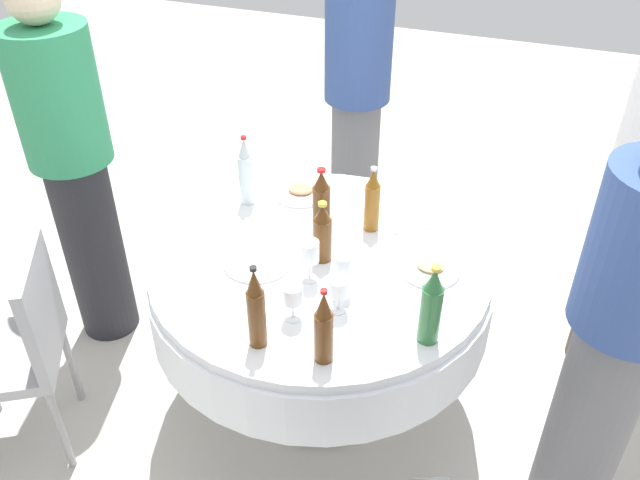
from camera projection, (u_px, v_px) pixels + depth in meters
name	position (u px, v px, depth m)	size (l,w,h in m)	color
ground_plane	(320.00, 394.00, 2.86)	(10.00, 10.00, 0.00)	#B7B2A8
dining_table	(320.00, 289.00, 2.52)	(1.29, 1.29, 0.74)	white
bottle_brown_right	(256.00, 309.00, 1.99)	(0.06, 0.06, 0.30)	#593314
bottle_brown_south	(324.00, 328.00, 1.94)	(0.06, 0.06, 0.27)	#593314
bottle_brown_front	(322.00, 234.00, 2.36)	(0.07, 0.07, 0.24)	#593314
bottle_clear_rear	(246.00, 172.00, 2.67)	(0.06, 0.06, 0.30)	silver
bottle_green_left	(431.00, 307.00, 2.01)	(0.07, 0.07, 0.29)	#2D6B38
bottle_amber_west	(372.00, 201.00, 2.52)	(0.06, 0.06, 0.27)	#8C5619
bottle_brown_north	(321.00, 207.00, 2.46)	(0.07, 0.07, 0.30)	#593314
wine_glass_rear	(309.00, 253.00, 2.27)	(0.07, 0.07, 0.16)	white
wine_glass_left	(339.00, 288.00, 2.15)	(0.07, 0.07, 0.13)	white
wine_glass_west	(343.00, 266.00, 2.21)	(0.06, 0.06, 0.15)	white
wine_glass_north	(293.00, 296.00, 2.11)	(0.07, 0.07, 0.13)	white
plate_near	(258.00, 261.00, 2.41)	(0.25, 0.25, 0.02)	white
plate_east	(301.00, 192.00, 2.79)	(0.23, 0.23, 0.04)	white
plate_mid	(430.00, 268.00, 2.36)	(0.22, 0.22, 0.04)	white
knife_south	(413.00, 230.00, 2.58)	(0.18, 0.02, 0.01)	silver
fork_front	(213.00, 220.00, 2.64)	(0.18, 0.02, 0.01)	silver
person_right	(74.00, 168.00, 2.73)	(0.34, 0.34, 1.66)	#26262B
person_front	(357.00, 98.00, 3.43)	(0.34, 0.34, 1.57)	slate
person_rear	(622.00, 331.00, 1.96)	(0.34, 0.34, 1.61)	slate
chair_north	(21.00, 341.00, 2.39)	(0.55, 0.55, 0.87)	#99999E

